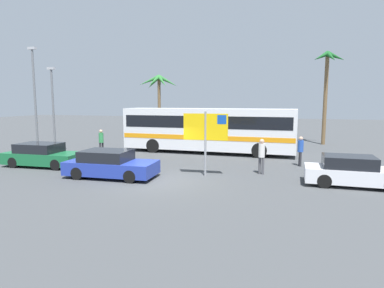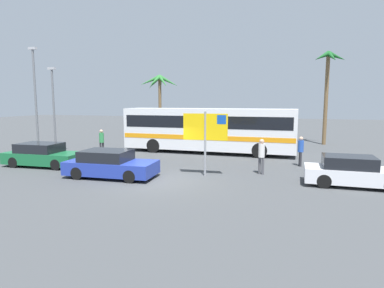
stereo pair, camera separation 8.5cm
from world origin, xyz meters
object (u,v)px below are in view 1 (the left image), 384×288
Objects in this scene: ferry_sign at (206,129)px; car_blue at (110,164)px; bus_front_coach at (208,128)px; car_white at (353,172)px; pedestrian_near_sign at (101,140)px; pedestrian_by_bus at (262,153)px; pedestrian_crossing_lot at (300,149)px; car_green at (43,155)px.

car_blue is at bearing -164.31° from ferry_sign.
car_white is (8.45, -7.21, -1.15)m from bus_front_coach.
car_blue is at bearing -106.12° from bus_front_coach.
pedestrian_near_sign is (-8.68, 4.21, -1.29)m from ferry_sign.
ferry_sign is 3.12m from pedestrian_by_bus.
pedestrian_near_sign is 1.02× the size of pedestrian_crossing_lot.
bus_front_coach reaches higher than car_blue.
pedestrian_crossing_lot is at bearing 117.81° from car_white.
car_blue is 2.56× the size of pedestrian_near_sign.
car_white is at bearing -4.03° from ferry_sign.
bus_front_coach reaches higher than car_white.
pedestrian_near_sign reaches higher than car_green.
pedestrian_crossing_lot is at bearing -138.59° from pedestrian_near_sign.
ferry_sign is at bearing -75.91° from bus_front_coach.
ferry_sign is at bearing -149.73° from pedestrian_crossing_lot.
car_blue and car_green have the same top height.
bus_front_coach is at bearing 41.39° from car_green.
car_green is at bearing -61.13° from pedestrian_by_bus.
bus_front_coach reaches higher than pedestrian_by_bus.
pedestrian_by_bus reaches higher than pedestrian_crossing_lot.
ferry_sign reaches higher than pedestrian_near_sign.
ferry_sign is 6.18m from pedestrian_crossing_lot.
car_white is 0.92× the size of car_green.
car_white is at bearing 94.82° from pedestrian_by_bus.
pedestrian_near_sign reaches higher than car_white.
pedestrian_crossing_lot reaches higher than car_white.
car_white is at bearing 5.42° from car_blue.
car_blue is 2.47× the size of pedestrian_by_bus.
car_green is (-9.55, -0.40, -1.69)m from ferry_sign.
pedestrian_near_sign is (0.87, 4.61, 0.40)m from car_green.
car_green is at bearing 177.71° from ferry_sign.
pedestrian_by_bus reaches higher than pedestrian_near_sign.
ferry_sign reaches higher than car_blue.
pedestrian_near_sign reaches higher than car_blue.
car_blue is 1.08× the size of car_white.
ferry_sign is 9.71m from car_green.
car_white is at bearing -73.63° from pedestrian_crossing_lot.
bus_front_coach is at bearing -122.87° from pedestrian_by_bus.
bus_front_coach is 10.96m from car_green.
pedestrian_crossing_lot reaches higher than car_green.
ferry_sign reaches higher than car_green.
car_blue is at bearing -46.36° from pedestrian_by_bus.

